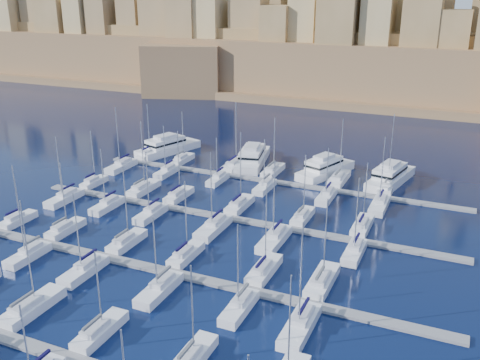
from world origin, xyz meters
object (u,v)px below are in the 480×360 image
at_px(motor_yacht_b, 253,157).
at_px(motor_yacht_c, 325,168).
at_px(sailboat_4, 192,358).
at_px(motor_yacht_d, 390,176).
at_px(motor_yacht_a, 167,146).
at_px(sailboat_2, 32,307).

bearing_deg(motor_yacht_b, motor_yacht_c, -3.22).
bearing_deg(sailboat_4, motor_yacht_c, 92.85).
bearing_deg(motor_yacht_d, motor_yacht_b, 178.85).
distance_m(sailboat_4, motor_yacht_a, 84.62).
relative_size(motor_yacht_b, motor_yacht_c, 1.13).
distance_m(sailboat_2, sailboat_4, 24.41).
xyz_separation_m(sailboat_4, motor_yacht_d, (11.15, 70.75, 1.00)).
bearing_deg(motor_yacht_c, motor_yacht_d, 1.46).
bearing_deg(sailboat_2, motor_yacht_c, 73.32).
height_order(sailboat_4, motor_yacht_d, sailboat_4).
height_order(sailboat_4, motor_yacht_c, sailboat_4).
xyz_separation_m(motor_yacht_b, motor_yacht_d, (33.08, -0.66, 0.00)).
height_order(sailboat_4, motor_yacht_a, sailboat_4).
bearing_deg(sailboat_4, motor_yacht_d, 81.04).
distance_m(motor_yacht_c, motor_yacht_d, 14.66).
distance_m(motor_yacht_a, motor_yacht_c, 42.41).
distance_m(sailboat_2, motor_yacht_d, 78.63).
bearing_deg(motor_yacht_b, motor_yacht_a, -179.21).
distance_m(sailboat_2, motor_yacht_c, 72.82).
xyz_separation_m(motor_yacht_a, motor_yacht_d, (57.06, -0.33, 0.00)).
bearing_deg(motor_yacht_c, motor_yacht_b, 176.78).
bearing_deg(motor_yacht_d, motor_yacht_a, 179.67).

